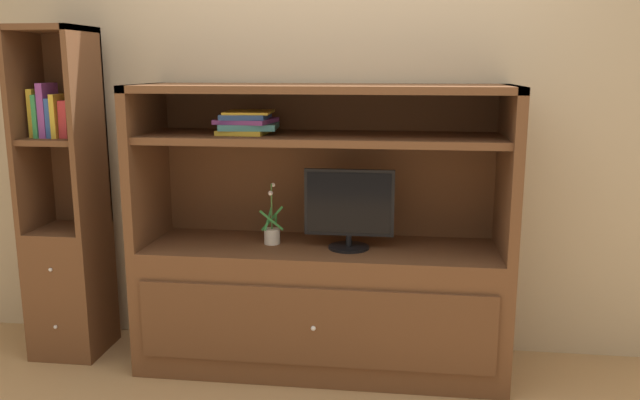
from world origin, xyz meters
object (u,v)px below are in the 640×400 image
magazine_stack (247,122)px  upright_book_row (52,115)px  potted_plant (272,233)px  bookshelf_tall (68,243)px  tv_monitor (349,208)px  media_console (321,278)px

magazine_stack → upright_book_row: 1.04m
potted_plant → upright_book_row: bearing=-179.7°
bookshelf_tall → upright_book_row: 0.70m
magazine_stack → tv_monitor: bearing=-3.9°
tv_monitor → bookshelf_tall: bearing=178.5°
magazine_stack → bookshelf_tall: 1.21m
potted_plant → bookshelf_tall: (-1.13, 0.00, -0.10)m
tv_monitor → magazine_stack: size_ratio=1.43×
tv_monitor → potted_plant: (-0.40, 0.04, -0.15)m
media_console → magazine_stack: 0.89m
magazine_stack → upright_book_row: upright_book_row is taller
potted_plant → bookshelf_tall: bearing=179.9°
potted_plant → upright_book_row: upright_book_row is taller
magazine_stack → bookshelf_tall: bookshelf_tall is taller
tv_monitor → magazine_stack: 0.67m
potted_plant → media_console: bearing=-0.4°
magazine_stack → upright_book_row: size_ratio=1.12×
potted_plant → bookshelf_tall: 1.13m
media_console → bookshelf_tall: bearing=179.9°
magazine_stack → upright_book_row: (-1.04, -0.00, 0.03)m
tv_monitor → potted_plant: size_ratio=1.41×
media_console → bookshelf_tall: 1.39m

